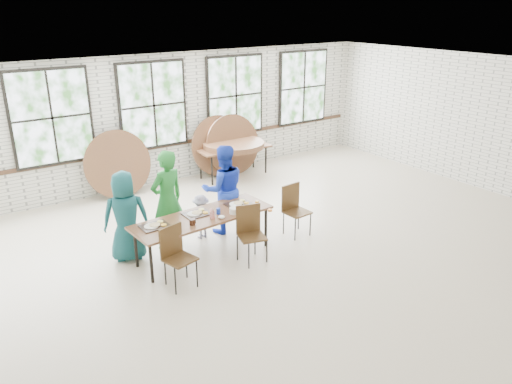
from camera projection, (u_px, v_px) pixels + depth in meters
room at (153, 107)px, 11.23m from camera, size 12.00×12.00×12.00m
dining_table at (203, 219)px, 8.27m from camera, size 2.44×0.94×0.74m
chair_near_left at (176, 251)px, 7.48m from camera, size 0.51×0.49×0.95m
chair_near_right at (250, 228)px, 8.22m from camera, size 0.51×0.50×0.95m
chair_spare at (294, 205)px, 9.15m from camera, size 0.45×0.43×0.95m
adult_teal at (126, 216)px, 8.16m from camera, size 0.87×0.71×1.54m
adult_green at (167, 200)px, 8.53m from camera, size 0.72×0.55×1.77m
toddler at (201, 217)px, 9.04m from camera, size 0.55×0.33×0.83m
adult_blue at (224, 189)px, 9.15m from camera, size 0.97×0.85×1.67m
storage_table at (234, 149)px, 12.18m from camera, size 1.84×0.85×0.74m
tabletop_clutter at (211, 213)px, 8.29m from camera, size 2.04×0.60×0.11m
round_tops_stacked at (233, 144)px, 12.14m from camera, size 1.50×1.50×0.13m
round_tops_leaning at (193, 151)px, 11.85m from camera, size 4.42×0.47×1.48m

